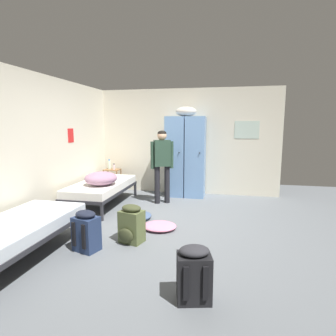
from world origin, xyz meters
TOP-DOWN VIEW (x-y plane):
  - ground_plane at (0.00, 0.00)m, footprint 7.78×7.78m
  - room_backdrop at (-1.13, 1.17)m, footprint 4.36×4.92m
  - locker_bank at (0.02, 2.15)m, footprint 0.90×0.55m
  - shelf_unit at (-1.82, 2.17)m, footprint 0.38×0.30m
  - bed_left_rear at (-1.57, 1.02)m, footprint 0.90×1.90m
  - bed_left_front at (-1.57, -1.41)m, footprint 0.90×1.90m
  - bedding_heap at (-1.46, 0.76)m, footprint 0.63×0.66m
  - person_traveler at (-0.37, 1.42)m, footprint 0.45×0.31m
  - water_bottle at (-1.90, 2.19)m, footprint 0.06×0.06m
  - lotion_bottle at (-1.75, 2.13)m, footprint 0.05×0.05m
  - backpack_olive at (-0.35, -0.65)m, footprint 0.37×0.39m
  - backpack_black at (0.68, -1.80)m, footprint 0.37×0.38m
  - backpack_navy at (-0.84, -1.01)m, footprint 0.38×0.39m
  - clothes_pile_pink at (-0.07, -0.07)m, footprint 0.55×0.48m
  - clothes_pile_denim at (-0.54, 0.33)m, footprint 0.44×0.49m

SIDE VIEW (x-z plane):
  - ground_plane at x=0.00m, z-range 0.00..0.00m
  - clothes_pile_pink at x=-0.07m, z-range 0.00..0.10m
  - clothes_pile_denim at x=-0.54m, z-range 0.00..0.11m
  - backpack_olive at x=-0.35m, z-range -0.02..0.53m
  - backpack_black at x=0.68m, z-range -0.02..0.53m
  - backpack_navy at x=-0.84m, z-range -0.02..0.53m
  - shelf_unit at x=-1.82m, z-range 0.06..0.63m
  - bed_left_rear at x=-1.57m, z-range 0.14..0.63m
  - bed_left_front at x=-1.57m, z-range 0.14..0.63m
  - bedding_heap at x=-1.46m, z-range 0.49..0.75m
  - lotion_bottle at x=-1.75m, z-range 0.56..0.71m
  - water_bottle at x=-1.90m, z-range 0.56..0.80m
  - person_traveler at x=-0.37m, z-range 0.16..1.70m
  - locker_bank at x=0.02m, z-range -0.07..2.00m
  - room_backdrop at x=-1.13m, z-range 0.00..2.51m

